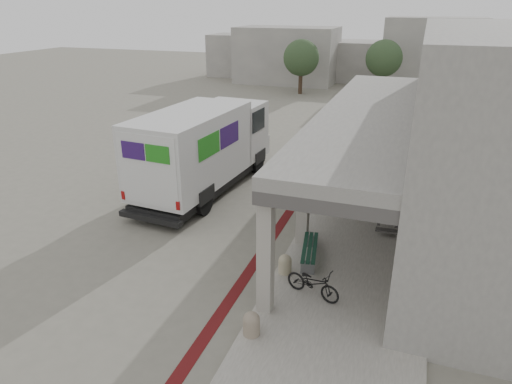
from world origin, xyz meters
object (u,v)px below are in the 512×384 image
at_px(bench, 310,250).
at_px(fedex_truck, 204,147).
at_px(utility_cabinet, 396,206).
at_px(bicycle_black, 313,283).

bearing_deg(bench, fedex_truck, 132.23).
bearing_deg(fedex_truck, utility_cabinet, 1.15).
bearing_deg(utility_cabinet, fedex_truck, -173.49).
distance_m(fedex_truck, bench, 7.51).
distance_m(bench, utility_cabinet, 4.76).
bearing_deg(bicycle_black, bench, 33.27).
bearing_deg(bench, utility_cabinet, 50.58).
bearing_deg(bench, bicycle_black, -83.63).
height_order(fedex_truck, bicycle_black, fedex_truck).
relative_size(bench, bicycle_black, 1.26).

